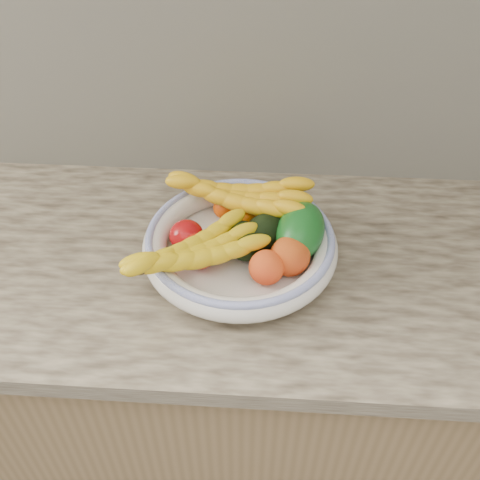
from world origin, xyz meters
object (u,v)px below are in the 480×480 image
banana_bunch_back (238,199)px  banana_bunch_front (194,255)px  fruit_bowl (240,244)px  green_mango (300,231)px

banana_bunch_back → banana_bunch_front: (-0.07, -0.17, -0.01)m
fruit_bowl → green_mango: bearing=7.4°
green_mango → fruit_bowl: bearing=-160.9°
green_mango → banana_bunch_front: 0.22m
fruit_bowl → banana_bunch_front: 0.11m
banana_bunch_back → banana_bunch_front: bearing=-103.7°
banana_bunch_back → banana_bunch_front: banana_bunch_back is taller
green_mango → banana_bunch_back: size_ratio=0.45×
green_mango → banana_bunch_front: green_mango is taller
fruit_bowl → green_mango: 0.12m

